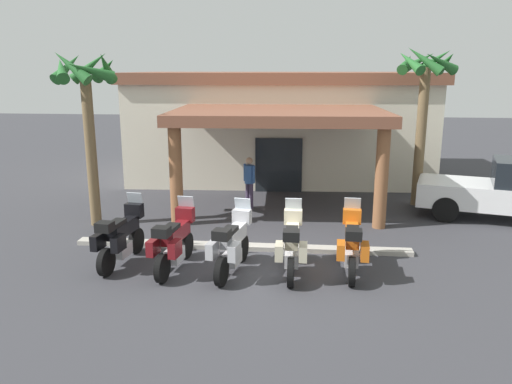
{
  "coord_description": "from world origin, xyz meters",
  "views": [
    {
      "loc": [
        1.02,
        -11.5,
        4.67
      ],
      "look_at": [
        -0.38,
        2.57,
        1.2
      ],
      "focal_mm": 35.35,
      "sensor_mm": 36.0,
      "label": 1
    }
  ],
  "objects_px": {
    "motorcycle_silver": "(232,245)",
    "pedestrian": "(249,179)",
    "motorcycle_black": "(121,237)",
    "palm_tree_roadside": "(87,93)",
    "motel_building": "(280,124)",
    "motorcycle_maroon": "(174,242)",
    "motorcycle_orange": "(352,244)",
    "palm_tree_near_portico": "(424,87)",
    "pickup_truck_white": "(509,192)",
    "motorcycle_cream": "(292,245)"
  },
  "relations": [
    {
      "from": "motorcycle_silver",
      "to": "palm_tree_roadside",
      "type": "xyz_separation_m",
      "value": [
        -4.71,
        3.34,
        3.29
      ]
    },
    {
      "from": "motorcycle_maroon",
      "to": "motorcycle_silver",
      "type": "bearing_deg",
      "value": -85.29
    },
    {
      "from": "motorcycle_maroon",
      "to": "palm_tree_roadside",
      "type": "relative_size",
      "value": 0.42
    },
    {
      "from": "motorcycle_orange",
      "to": "motorcycle_black",
      "type": "bearing_deg",
      "value": 93.47
    },
    {
      "from": "motel_building",
      "to": "motorcycle_silver",
      "type": "xyz_separation_m",
      "value": [
        -0.49,
        -11.22,
        -1.61
      ]
    },
    {
      "from": "pickup_truck_white",
      "to": "palm_tree_roadside",
      "type": "height_order",
      "value": "palm_tree_roadside"
    },
    {
      "from": "motorcycle_maroon",
      "to": "pickup_truck_white",
      "type": "distance_m",
      "value": 10.66
    },
    {
      "from": "motel_building",
      "to": "palm_tree_roadside",
      "type": "xyz_separation_m",
      "value": [
        -5.2,
        -7.89,
        1.68
      ]
    },
    {
      "from": "motorcycle_cream",
      "to": "motorcycle_orange",
      "type": "relative_size",
      "value": 1.0
    },
    {
      "from": "motorcycle_cream",
      "to": "pickup_truck_white",
      "type": "bearing_deg",
      "value": -53.38
    },
    {
      "from": "motorcycle_maroon",
      "to": "palm_tree_roadside",
      "type": "distance_m",
      "value": 5.71
    },
    {
      "from": "pedestrian",
      "to": "motorcycle_maroon",
      "type": "bearing_deg",
      "value": 28.48
    },
    {
      "from": "pedestrian",
      "to": "palm_tree_near_portico",
      "type": "height_order",
      "value": "palm_tree_near_portico"
    },
    {
      "from": "palm_tree_near_portico",
      "to": "pickup_truck_white",
      "type": "bearing_deg",
      "value": -34.07
    },
    {
      "from": "motorcycle_silver",
      "to": "motorcycle_orange",
      "type": "distance_m",
      "value": 2.79
    },
    {
      "from": "motorcycle_cream",
      "to": "palm_tree_near_portico",
      "type": "relative_size",
      "value": 0.4
    },
    {
      "from": "pickup_truck_white",
      "to": "palm_tree_near_portico",
      "type": "xyz_separation_m",
      "value": [
        -2.48,
        1.68,
        3.15
      ]
    },
    {
      "from": "motorcycle_maroon",
      "to": "motorcycle_orange",
      "type": "xyz_separation_m",
      "value": [
        4.16,
        0.24,
        0.0
      ]
    },
    {
      "from": "pedestrian",
      "to": "palm_tree_roadside",
      "type": "distance_m",
      "value": 5.85
    },
    {
      "from": "motorcycle_orange",
      "to": "pedestrian",
      "type": "bearing_deg",
      "value": 32.66
    },
    {
      "from": "pedestrian",
      "to": "motorcycle_black",
      "type": "bearing_deg",
      "value": 14.81
    },
    {
      "from": "motorcycle_maroon",
      "to": "motorcycle_orange",
      "type": "height_order",
      "value": "same"
    },
    {
      "from": "motel_building",
      "to": "pedestrian",
      "type": "xyz_separation_m",
      "value": [
        -0.72,
        -5.56,
        -1.27
      ]
    },
    {
      "from": "motel_building",
      "to": "palm_tree_roadside",
      "type": "relative_size",
      "value": 2.47
    },
    {
      "from": "motorcycle_maroon",
      "to": "motorcycle_silver",
      "type": "relative_size",
      "value": 1.0
    },
    {
      "from": "motorcycle_silver",
      "to": "motorcycle_orange",
      "type": "height_order",
      "value": "same"
    },
    {
      "from": "motorcycle_black",
      "to": "palm_tree_near_portico",
      "type": "bearing_deg",
      "value": -44.9
    },
    {
      "from": "motorcycle_cream",
      "to": "pickup_truck_white",
      "type": "height_order",
      "value": "pickup_truck_white"
    },
    {
      "from": "palm_tree_roadside",
      "to": "motorcycle_maroon",
      "type": "bearing_deg",
      "value": -44.68
    },
    {
      "from": "motel_building",
      "to": "motorcycle_orange",
      "type": "xyz_separation_m",
      "value": [
        2.29,
        -10.93,
        -1.61
      ]
    },
    {
      "from": "motorcycle_black",
      "to": "motorcycle_cream",
      "type": "distance_m",
      "value": 4.17
    },
    {
      "from": "motorcycle_silver",
      "to": "pedestrian",
      "type": "xyz_separation_m",
      "value": [
        -0.23,
        5.66,
        0.33
      ]
    },
    {
      "from": "motorcycle_black",
      "to": "palm_tree_roadside",
      "type": "xyz_separation_m",
      "value": [
        -1.93,
        3.05,
        3.29
      ]
    },
    {
      "from": "motel_building",
      "to": "palm_tree_roadside",
      "type": "distance_m",
      "value": 9.59
    },
    {
      "from": "palm_tree_near_portico",
      "to": "palm_tree_roadside",
      "type": "height_order",
      "value": "palm_tree_near_portico"
    },
    {
      "from": "motorcycle_black",
      "to": "motorcycle_orange",
      "type": "bearing_deg",
      "value": -82.59
    },
    {
      "from": "motorcycle_orange",
      "to": "palm_tree_roadside",
      "type": "xyz_separation_m",
      "value": [
        -7.48,
        3.05,
        3.29
      ]
    },
    {
      "from": "pickup_truck_white",
      "to": "palm_tree_roadside",
      "type": "xyz_separation_m",
      "value": [
        -12.73,
        -1.7,
        3.05
      ]
    },
    {
      "from": "motorcycle_silver",
      "to": "palm_tree_roadside",
      "type": "bearing_deg",
      "value": 64.78
    },
    {
      "from": "motorcycle_cream",
      "to": "motorcycle_orange",
      "type": "xyz_separation_m",
      "value": [
        1.39,
        0.18,
        0.0
      ]
    },
    {
      "from": "motorcycle_orange",
      "to": "pickup_truck_white",
      "type": "height_order",
      "value": "pickup_truck_white"
    },
    {
      "from": "palm_tree_roadside",
      "to": "motorcycle_orange",
      "type": "bearing_deg",
      "value": -22.15
    },
    {
      "from": "motorcycle_black",
      "to": "palm_tree_near_portico",
      "type": "height_order",
      "value": "palm_tree_near_portico"
    },
    {
      "from": "pickup_truck_white",
      "to": "palm_tree_near_portico",
      "type": "height_order",
      "value": "palm_tree_near_portico"
    },
    {
      "from": "motorcycle_cream",
      "to": "pedestrian",
      "type": "height_order",
      "value": "pedestrian"
    },
    {
      "from": "motorcycle_silver",
      "to": "palm_tree_near_portico",
      "type": "bearing_deg",
      "value": -29.38
    },
    {
      "from": "motorcycle_silver",
      "to": "motorcycle_maroon",
      "type": "bearing_deg",
      "value": 97.8
    },
    {
      "from": "motorcycle_black",
      "to": "pickup_truck_white",
      "type": "distance_m",
      "value": 11.81
    },
    {
      "from": "motorcycle_maroon",
      "to": "motorcycle_silver",
      "type": "distance_m",
      "value": 1.39
    },
    {
      "from": "motorcycle_maroon",
      "to": "pickup_truck_white",
      "type": "height_order",
      "value": "pickup_truck_white"
    }
  ]
}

